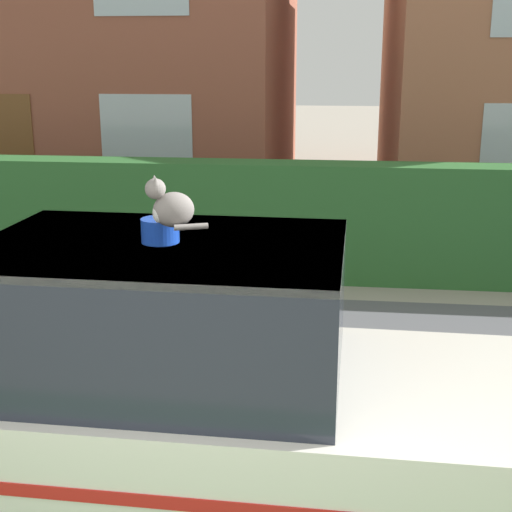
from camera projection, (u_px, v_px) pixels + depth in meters
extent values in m
cube|color=#5B5B60|center=(225.00, 399.00, 5.69)|extent=(28.00, 5.05, 0.01)
cube|color=#2D662D|center=(290.00, 221.00, 8.65)|extent=(12.73, 0.56, 1.43)
cylinder|color=black|center=(463.00, 428.00, 4.63)|extent=(0.60, 0.21, 0.59)
cylinder|color=black|center=(47.00, 400.00, 5.01)|extent=(0.60, 0.21, 0.59)
cube|color=silver|center=(228.00, 432.00, 4.10)|extent=(4.62, 1.66, 0.75)
cube|color=#232833|center=(163.00, 307.00, 3.95)|extent=(2.00, 1.45, 0.74)
cube|color=silver|center=(161.00, 246.00, 3.85)|extent=(2.00, 1.45, 0.04)
cube|color=red|center=(198.00, 506.00, 3.34)|extent=(4.36, 0.10, 0.07)
cube|color=red|center=(248.00, 366.00, 4.84)|extent=(4.36, 0.10, 0.07)
cylinder|color=blue|center=(160.00, 230.00, 3.83)|extent=(0.21, 0.21, 0.13)
ellipsoid|color=gray|center=(174.00, 210.00, 3.60)|extent=(0.25, 0.21, 0.18)
ellipsoid|color=white|center=(158.00, 213.00, 3.58)|extent=(0.08, 0.09, 0.10)
sphere|color=gray|center=(155.00, 189.00, 3.55)|extent=(0.10, 0.10, 0.10)
cone|color=gray|center=(154.00, 179.00, 3.56)|extent=(0.04, 0.04, 0.04)
cone|color=gray|center=(156.00, 181.00, 3.51)|extent=(0.04, 0.04, 0.04)
cylinder|color=gray|center=(191.00, 227.00, 3.57)|extent=(0.17, 0.09, 0.03)
cube|color=#93513D|center=(81.00, 59.00, 13.88)|extent=(7.97, 6.77, 5.21)
cube|color=brown|center=(5.00, 163.00, 11.07)|extent=(1.00, 0.02, 2.10)
cube|color=silver|center=(147.00, 138.00, 10.69)|extent=(1.40, 0.02, 1.30)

